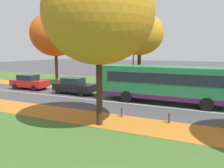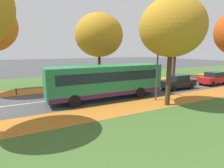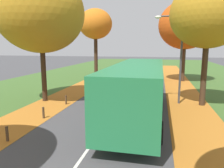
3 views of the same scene
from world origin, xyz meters
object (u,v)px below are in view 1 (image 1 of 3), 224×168
tree_left_near (99,14)px  bollard_fifth (169,118)px  car_black_lead (74,86)px  tree_right_mid (55,34)px  bus (165,82)px  car_red_following (29,82)px  streetlamp_right (132,56)px  tree_right_near (140,34)px  bollard_sixth (122,112)px

tree_left_near → bollard_fifth: 7.11m
car_black_lead → bollard_fifth: bearing=-116.6°
tree_right_mid → bus: size_ratio=0.85×
bus → tree_right_mid: bearing=75.0°
bus → car_red_following: size_ratio=2.44×
streetlamp_right → tree_right_mid: bearing=81.4°
tree_right_mid → bus: bearing=-105.0°
tree_right_near → streetlamp_right: bearing=176.2°
bollard_sixth → streetlamp_right: streetlamp_right is taller
bollard_sixth → bus: bus is taller
bollard_fifth → car_black_lead: (5.09, 10.15, 0.49)m
tree_left_near → bollard_sixth: (1.91, -0.59, -5.83)m
tree_left_near → bollard_fifth: bearing=-62.0°
bollard_sixth → car_red_following: size_ratio=0.15×
tree_left_near → bus: bearing=-18.3°
bollard_sixth → streetlamp_right: bearing=14.6°
bollard_fifth → bus: bearing=14.2°
tree_right_near → bollard_fifth: size_ratio=12.64×
bollard_fifth → streetlamp_right: (7.24, 4.90, 3.42)m
tree_right_mid → car_black_lead: tree_right_mid is taller
bollard_sixth → streetlamp_right: size_ratio=0.10×
tree_left_near → streetlamp_right: 9.55m
tree_right_near → tree_left_near: bearing=-173.9°
tree_left_near → bus: size_ratio=0.85×
bus → car_red_following: bus is taller
tree_right_mid → tree_left_near: bearing=-132.7°
bus → streetlamp_right: bearing=59.1°
bus → car_black_lead: bus is taller
tree_right_near → car_red_following: 13.10m
tree_left_near → bus: tree_left_near is taller
streetlamp_right → bus: size_ratio=0.58×
streetlamp_right → car_red_following: streetlamp_right is taller
car_red_following → bollard_fifth: bearing=-108.0°
bollard_fifth → car_red_following: size_ratio=0.15×
tree_right_mid → car_black_lead: size_ratio=2.09×
bollard_fifth → bus: (5.07, 1.29, 1.38)m
tree_right_near → bollard_fifth: (-9.06, -4.78, -5.60)m
streetlamp_right → bus: 4.68m
tree_left_near → car_red_following: (7.19, 12.63, -5.33)m
bollard_sixth → car_black_lead: car_black_lead is taller
bollard_fifth → bus: size_ratio=0.06×
streetlamp_right → car_black_lead: size_ratio=1.41×
tree_left_near → streetlamp_right: (9.15, 1.30, -2.41)m
bus → tree_left_near: bearing=161.7°
tree_right_mid → bollard_sixth: tree_right_mid is taller
car_red_following → tree_left_near: bearing=-119.7°
bollard_fifth → streetlamp_right: streetlamp_right is taller
bollard_fifth → bus: 5.41m
tree_left_near → streetlamp_right: size_ratio=1.48×
car_black_lead → tree_right_mid: bearing=53.8°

